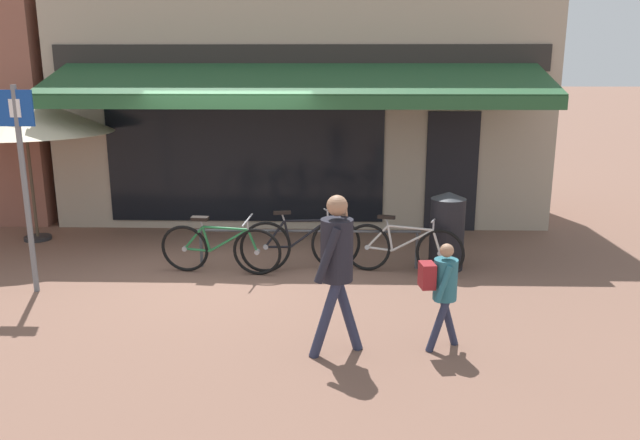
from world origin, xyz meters
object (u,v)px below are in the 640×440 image
object	(u,v)px
bicycle_green	(220,248)
parking_sign	(23,170)
cafe_parasol	(24,114)
bicycle_black	(301,243)
pedestrian_child	(442,284)
litter_bin	(447,231)
pedestrian_adult	(337,257)
bicycle_silver	(403,248)

from	to	relation	value
bicycle_green	parking_sign	bearing A→B (deg)	-154.38
cafe_parasol	parking_sign	bearing A→B (deg)	-64.95
bicycle_green	cafe_parasol	size ratio (longest dim) A/B	0.63
parking_sign	cafe_parasol	xyz separation A→B (m)	(-1.14, 2.44, 0.50)
bicycle_black	pedestrian_child	distance (m)	3.02
bicycle_black	cafe_parasol	bearing A→B (deg)	150.30
bicycle_black	pedestrian_child	bearing A→B (deg)	-70.00
bicycle_black	cafe_parasol	xyz separation A→B (m)	(-4.54, 1.44, 1.72)
litter_bin	parking_sign	distance (m)	5.69
bicycle_green	bicycle_black	size ratio (longest dim) A/B	1.00
bicycle_green	pedestrian_adult	world-z (taller)	pedestrian_adult
bicycle_silver	pedestrian_child	bearing A→B (deg)	-71.21
bicycle_silver	pedestrian_adult	bearing A→B (deg)	-94.62
bicycle_silver	litter_bin	distance (m)	0.71
cafe_parasol	pedestrian_adult	bearing A→B (deg)	-39.20
bicycle_green	pedestrian_adult	size ratio (longest dim) A/B	1.05
bicycle_green	litter_bin	bearing A→B (deg)	13.05
pedestrian_child	cafe_parasol	world-z (taller)	cafe_parasol
bicycle_green	bicycle_silver	bearing A→B (deg)	9.75
bicycle_black	bicycle_silver	world-z (taller)	bicycle_black
pedestrian_child	pedestrian_adult	bearing A→B (deg)	-179.90
bicycle_black	pedestrian_child	world-z (taller)	pedestrian_child
parking_sign	cafe_parasol	distance (m)	2.74
bicycle_black	bicycle_silver	xyz separation A→B (m)	(1.45, -0.12, -0.02)
pedestrian_child	cafe_parasol	distance (m)	7.44
bicycle_green	bicycle_silver	world-z (taller)	bicycle_green
bicycle_green	pedestrian_adult	xyz separation A→B (m)	(1.63, -2.44, 0.65)
pedestrian_adult	pedestrian_child	distance (m)	1.13
bicycle_black	litter_bin	xyz separation A→B (m)	(2.09, 0.09, 0.18)
bicycle_silver	litter_bin	xyz separation A→B (m)	(0.65, 0.22, 0.20)
bicycle_green	bicycle_black	xyz separation A→B (m)	(1.12, 0.24, 0.01)
cafe_parasol	litter_bin	bearing A→B (deg)	-11.49
parking_sign	bicycle_black	bearing A→B (deg)	16.41
bicycle_green	bicycle_silver	size ratio (longest dim) A/B	1.04
pedestrian_adult	parking_sign	xyz separation A→B (m)	(-3.92, 1.68, 0.58)
parking_sign	bicycle_silver	bearing A→B (deg)	10.27
pedestrian_adult	bicycle_black	bearing A→B (deg)	99.85
bicycle_green	cafe_parasol	bearing A→B (deg)	161.02
bicycle_black	litter_bin	size ratio (longest dim) A/B	1.54
pedestrian_child	cafe_parasol	size ratio (longest dim) A/B	0.41
pedestrian_child	cafe_parasol	bearing A→B (deg)	139.54
bicycle_black	parking_sign	size ratio (longest dim) A/B	0.66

